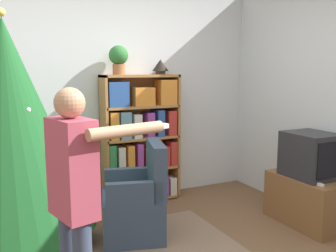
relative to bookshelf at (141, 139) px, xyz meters
The scene contains 10 objects.
wall_back 0.70m from the bookshelf, 151.59° to the left, with size 8.00×0.10×2.60m.
bookshelf is the anchor object (origin of this frame).
tv_stand 1.97m from the bookshelf, 47.17° to the right, with size 0.47×0.81×0.50m.
television 1.91m from the bookshelf, 47.22° to the right, with size 0.43×0.50×0.46m.
game_remote 2.02m from the bookshelf, 54.90° to the right, with size 0.04×0.12×0.02m.
christmas_tree 1.68m from the bookshelf, 154.62° to the right, with size 1.41×1.41×2.09m.
armchair 1.10m from the bookshelf, 114.43° to the right, with size 0.70×0.69×0.92m.
standing_person 2.35m from the bookshelf, 121.19° to the right, with size 0.70×0.46×1.50m.
potted_plant 0.99m from the bookshelf, behind, with size 0.22×0.22×0.33m.
table_lamp 0.91m from the bookshelf, ahead, with size 0.20×0.20×0.18m.
Camera 1 is at (-1.24, -2.39, 1.60)m, focal length 40.00 mm.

